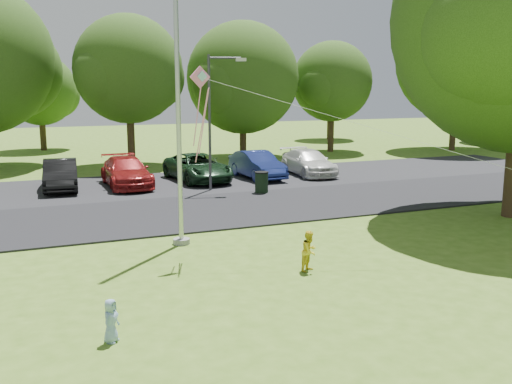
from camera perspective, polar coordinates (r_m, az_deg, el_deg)
name	(u,v)px	position (r m, az deg, el deg)	size (l,w,h in m)	color
ground	(378,280)	(14.22, 12.09, -8.63)	(120.00, 120.00, 0.00)	#446A1C
park_road	(242,208)	(21.92, -1.42, -1.58)	(60.00, 6.00, 0.06)	black
parking_strip	(193,182)	(27.97, -6.28, 0.98)	(42.00, 7.00, 0.06)	black
flagpole	(178,102)	(16.54, -7.80, 8.87)	(0.50, 0.50, 10.00)	#B7BABF
street_lamp	(215,110)	(25.25, -4.14, 8.15)	(1.65, 0.61, 5.99)	#3F3F44
trash_can	(262,183)	(24.85, 0.56, 0.93)	(0.61, 0.61, 0.97)	black
tree_row	(176,69)	(36.45, -8.02, 12.09)	(64.35, 11.94, 10.88)	#332316
horizon_trees	(175,91)	(46.39, -8.09, 9.97)	(77.46, 7.20, 7.02)	#332316
parked_cars	(197,168)	(27.91, -5.92, 2.42)	(14.30, 5.11, 1.36)	black
child_yellow	(310,251)	(14.52, 5.37, -5.89)	(0.51, 0.39, 1.04)	yellow
child_blue	(111,321)	(10.94, -14.31, -12.37)	(0.40, 0.26, 0.82)	#85A6CC
kite	(213,97)	(15.27, -4.34, 9.47)	(8.69, 4.07, 2.98)	pink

